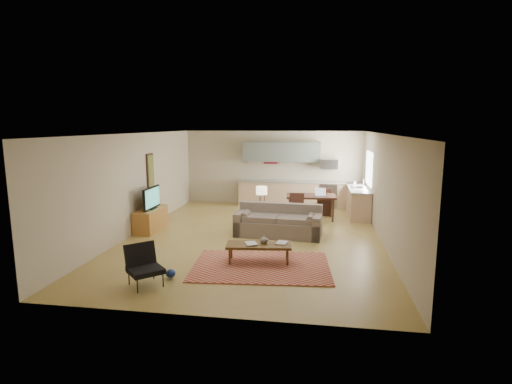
% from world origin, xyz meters
% --- Properties ---
extents(room, '(9.00, 9.00, 9.00)m').
position_xyz_m(room, '(0.00, 0.00, 1.35)').
color(room, olive).
rests_on(room, ground).
extents(kitchen_counter_back, '(4.26, 0.64, 0.92)m').
position_xyz_m(kitchen_counter_back, '(0.90, 4.18, 0.46)').
color(kitchen_counter_back, tan).
rests_on(kitchen_counter_back, ground).
extents(kitchen_counter_right, '(0.64, 2.26, 0.92)m').
position_xyz_m(kitchen_counter_right, '(2.93, 3.00, 0.46)').
color(kitchen_counter_right, tan).
rests_on(kitchen_counter_right, ground).
extents(kitchen_range, '(0.62, 0.62, 0.90)m').
position_xyz_m(kitchen_range, '(2.00, 4.18, 0.45)').
color(kitchen_range, '#A5A8AD').
rests_on(kitchen_range, ground).
extents(kitchen_microwave, '(0.62, 0.40, 0.35)m').
position_xyz_m(kitchen_microwave, '(2.00, 4.20, 1.55)').
color(kitchen_microwave, '#A5A8AD').
rests_on(kitchen_microwave, room).
extents(upper_cabinets, '(2.80, 0.34, 0.70)m').
position_xyz_m(upper_cabinets, '(0.30, 4.33, 1.95)').
color(upper_cabinets, slate).
rests_on(upper_cabinets, room).
extents(window_right, '(0.02, 1.40, 1.05)m').
position_xyz_m(window_right, '(3.23, 3.00, 1.55)').
color(window_right, white).
rests_on(window_right, room).
extents(wall_art_left, '(0.06, 0.42, 1.10)m').
position_xyz_m(wall_art_left, '(-3.21, 0.90, 1.55)').
color(wall_art_left, olive).
rests_on(wall_art_left, room).
extents(triptych, '(1.70, 0.04, 0.50)m').
position_xyz_m(triptych, '(-0.10, 4.47, 1.75)').
color(triptych, beige).
rests_on(triptych, room).
extents(rug, '(2.98, 2.18, 0.02)m').
position_xyz_m(rug, '(0.50, -2.20, 0.01)').
color(rug, maroon).
rests_on(rug, floor).
extents(sofa, '(2.42, 1.19, 0.82)m').
position_xyz_m(sofa, '(0.61, 0.21, 0.41)').
color(sofa, '#695B50').
rests_on(sofa, floor).
extents(coffee_table, '(1.44, 0.71, 0.42)m').
position_xyz_m(coffee_table, '(0.41, -1.96, 0.21)').
color(coffee_table, '#4A3114').
rests_on(coffee_table, floor).
extents(book_a, '(0.44, 0.46, 0.03)m').
position_xyz_m(book_a, '(0.14, -2.05, 0.43)').
color(book_a, maroon).
rests_on(book_a, coffee_table).
extents(book_b, '(0.31, 0.37, 0.02)m').
position_xyz_m(book_b, '(0.78, -1.81, 0.43)').
color(book_b, navy).
rests_on(book_b, coffee_table).
extents(vase, '(0.24, 0.24, 0.18)m').
position_xyz_m(vase, '(0.51, -1.89, 0.51)').
color(vase, black).
rests_on(vase, coffee_table).
extents(armchair, '(0.94, 0.94, 0.76)m').
position_xyz_m(armchair, '(-1.45, -3.51, 0.38)').
color(armchair, black).
rests_on(armchair, floor).
extents(tv_credenza, '(0.51, 1.33, 0.61)m').
position_xyz_m(tv_credenza, '(-2.97, 0.24, 0.31)').
color(tv_credenza, '#9A632A').
rests_on(tv_credenza, floor).
extents(tv, '(0.10, 1.02, 0.61)m').
position_xyz_m(tv, '(-2.92, 0.24, 0.92)').
color(tv, black).
rests_on(tv, tv_credenza).
extents(console_table, '(0.67, 0.58, 0.66)m').
position_xyz_m(console_table, '(0.03, 1.17, 0.33)').
color(console_table, '#392019').
rests_on(console_table, floor).
extents(table_lamp, '(0.43, 0.43, 0.53)m').
position_xyz_m(table_lamp, '(0.03, 1.17, 0.92)').
color(table_lamp, beige).
rests_on(table_lamp, console_table).
extents(dining_table, '(1.56, 0.97, 0.76)m').
position_xyz_m(dining_table, '(1.43, 2.24, 0.38)').
color(dining_table, '#392019').
rests_on(dining_table, floor).
extents(dining_chair_near, '(0.45, 0.47, 0.91)m').
position_xyz_m(dining_chair_near, '(1.02, 1.55, 0.45)').
color(dining_chair_near, '#392019').
rests_on(dining_chair_near, floor).
extents(dining_chair_far, '(0.43, 0.45, 0.90)m').
position_xyz_m(dining_chair_far, '(1.83, 2.92, 0.45)').
color(dining_chair_far, '#392019').
rests_on(dining_chair_far, floor).
extents(laptop, '(0.35, 0.28, 0.24)m').
position_xyz_m(laptop, '(1.73, 2.14, 0.88)').
color(laptop, '#A5A8AD').
rests_on(laptop, dining_table).
extents(soap_bottle, '(0.09, 0.09, 0.19)m').
position_xyz_m(soap_bottle, '(2.83, 3.28, 1.02)').
color(soap_bottle, beige).
rests_on(soap_bottle, kitchen_counter_right).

